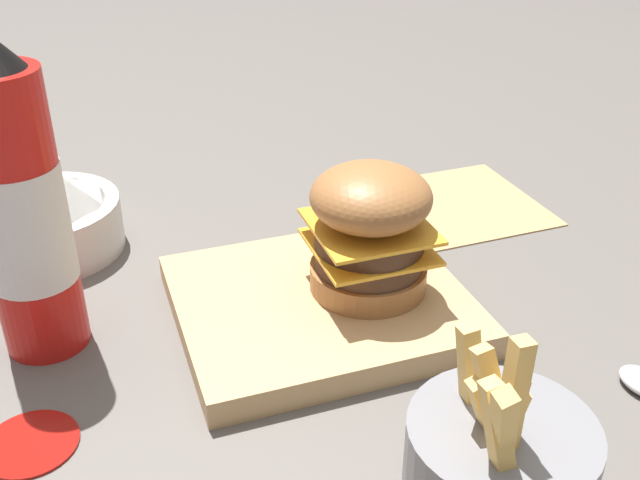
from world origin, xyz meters
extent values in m
plane|color=#5B5651|center=(0.00, 0.00, 0.00)|extent=(6.00, 6.00, 0.00)
cube|color=tan|center=(0.02, 0.03, 0.01)|extent=(0.23, 0.20, 0.02)
cylinder|color=#9E6638|center=(-0.02, 0.04, 0.03)|extent=(0.10, 0.10, 0.02)
cylinder|color=#4C3323|center=(-0.02, 0.04, 0.05)|extent=(0.09, 0.09, 0.02)
cube|color=gold|center=(-0.02, 0.04, 0.06)|extent=(0.09, 0.09, 0.00)
cylinder|color=#4C3323|center=(-0.02, 0.04, 0.07)|extent=(0.09, 0.09, 0.02)
cube|color=gold|center=(-0.02, 0.04, 0.08)|extent=(0.09, 0.09, 0.00)
ellipsoid|color=#9E6638|center=(-0.02, 0.04, 0.11)|extent=(0.10, 0.10, 0.05)
cylinder|color=red|center=(0.23, -0.01, 0.11)|extent=(0.06, 0.06, 0.22)
cylinder|color=silver|center=(0.23, -0.01, 0.11)|extent=(0.06, 0.06, 0.09)
cylinder|color=slate|center=(-0.01, 0.27, 0.04)|extent=(0.10, 0.10, 0.08)
cube|color=#E5B760|center=(0.00, 0.24, 0.09)|extent=(0.02, 0.02, 0.08)
cube|color=#E5B760|center=(0.01, 0.29, 0.09)|extent=(0.03, 0.04, 0.09)
cube|color=#E5B760|center=(0.00, 0.26, 0.08)|extent=(0.03, 0.01, 0.06)
cube|color=#E5B760|center=(0.01, 0.29, 0.09)|extent=(0.02, 0.02, 0.08)
cube|color=#E5B760|center=(-0.01, 0.27, 0.08)|extent=(0.01, 0.02, 0.07)
cube|color=#E5B760|center=(-0.01, 0.27, 0.08)|extent=(0.01, 0.03, 0.07)
cube|color=#E5B760|center=(0.00, 0.27, 0.09)|extent=(0.03, 0.03, 0.08)
cube|color=#E5B760|center=(0.00, 0.28, 0.10)|extent=(0.01, 0.01, 0.10)
cylinder|color=silver|center=(0.22, -0.16, 0.02)|extent=(0.14, 0.14, 0.05)
cylinder|color=beige|center=(0.22, -0.16, 0.05)|extent=(0.12, 0.12, 0.01)
cylinder|color=#9E140F|center=(0.25, 0.11, 0.00)|extent=(0.06, 0.06, 0.00)
cube|color=tan|center=(-0.19, -0.11, 0.00)|extent=(0.16, 0.16, 0.00)
camera|label=1|loc=(0.19, 0.51, 0.36)|focal=42.00mm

